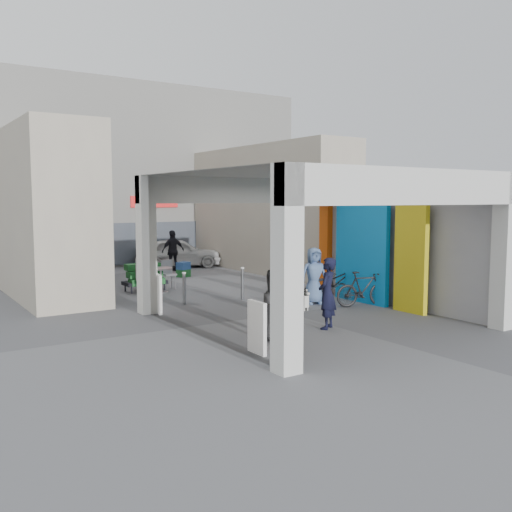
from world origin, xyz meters
TOP-DOWN VIEW (x-y plane):
  - ground at (0.00, 0.00)m, footprint 90.00×90.00m
  - arcade_canopy at (0.54, -0.82)m, footprint 6.40×6.45m
  - far_building at (-0.00, 13.99)m, footprint 18.00×4.08m
  - plaza_bldg_left at (-4.50, 7.50)m, footprint 2.00×9.00m
  - plaza_bldg_right at (4.50, 7.50)m, footprint 2.00×9.00m
  - bollard_left at (-1.67, 2.60)m, footprint 0.09×0.09m
  - bollard_center at (0.07, 2.35)m, footprint 0.09×0.09m
  - bollard_right at (1.61, 2.51)m, footprint 0.09×0.09m
  - advert_board_near at (-2.75, -2.72)m, footprint 0.10×0.55m
  - advert_board_far at (-2.75, 1.87)m, footprint 0.20×0.55m
  - cafe_set at (-1.48, 5.18)m, footprint 1.54×1.25m
  - produce_stand at (-1.70, 5.36)m, footprint 1.32×0.71m
  - crate_stack at (0.81, 7.74)m, footprint 0.55×0.49m
  - border_collie at (0.60, 0.16)m, footprint 0.22×0.44m
  - man_with_dog at (-0.29, -1.85)m, footprint 0.70×0.64m
  - man_back_turned at (-1.69, -2.02)m, footprint 1.17×1.10m
  - man_elderly at (1.40, 0.71)m, footprint 0.89×0.71m
  - man_crates at (1.18, 9.44)m, footprint 1.00×0.46m
  - bicycle_front at (2.30, 0.77)m, footprint 2.16×0.97m
  - bicycle_rear at (2.30, -0.32)m, footprint 1.67×0.88m
  - white_van at (2.00, 10.66)m, footprint 3.94×2.62m

SIDE VIEW (x-z plane):
  - ground at x=0.00m, z-range 0.00..0.00m
  - border_collie at x=0.60m, z-range -0.06..0.54m
  - crate_stack at x=0.81m, z-range 0.00..0.56m
  - cafe_set at x=-1.48m, z-range -0.14..0.80m
  - produce_stand at x=-1.70m, z-range -0.09..0.78m
  - bollard_right at x=1.61m, z-range 0.00..0.88m
  - bollard_left at x=-1.67m, z-range 0.00..0.88m
  - bollard_center at x=0.07m, z-range 0.00..0.93m
  - bicycle_rear at x=2.30m, z-range 0.00..0.96m
  - advert_board_near at x=-2.75m, z-range 0.01..1.01m
  - advert_board_far at x=-2.75m, z-range 0.01..1.01m
  - bicycle_front at x=2.30m, z-range 0.00..1.10m
  - white_van at x=2.00m, z-range 0.00..1.25m
  - man_elderly at x=1.40m, z-range 0.00..1.58m
  - man_with_dog at x=-0.29m, z-range 0.00..1.61m
  - man_crates at x=1.18m, z-range 0.00..1.67m
  - man_back_turned at x=-1.69m, z-range 0.00..1.92m
  - arcade_canopy at x=0.54m, z-range -0.90..5.50m
  - plaza_bldg_left at x=-4.50m, z-range 0.00..5.00m
  - plaza_bldg_right at x=4.50m, z-range 0.00..5.00m
  - far_building at x=0.00m, z-range -0.01..7.99m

